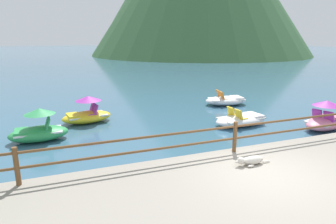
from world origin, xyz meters
TOP-DOWN VIEW (x-y plane):
  - ground_plane at (0.00, 40.00)m, footprint 200.00×200.00m
  - dock_railing at (0.00, 1.55)m, footprint 23.92×0.12m
  - dog_resting at (-0.11, 0.57)m, footprint 1.08×0.40m
  - pedal_boat_0 at (-5.73, 5.92)m, footprint 2.18×1.29m
  - pedal_boat_1 at (4.09, 8.67)m, footprint 2.60×1.71m
  - pedal_boat_2 at (-3.79, 7.79)m, footprint 2.39×1.57m
  - pedal_boat_3 at (2.60, 4.97)m, footprint 2.68×1.54m
  - pedal_boat_4 at (5.68, 3.25)m, footprint 2.73×1.85m

SIDE VIEW (x-z plane):
  - ground_plane at x=0.00m, z-range 0.00..0.00m
  - pedal_boat_3 at x=2.60m, z-range -0.16..0.66m
  - pedal_boat_1 at x=4.09m, z-range -0.15..0.69m
  - pedal_boat_4 at x=5.68m, z-range -0.22..1.02m
  - pedal_boat_2 at x=-3.79m, z-range -0.21..1.02m
  - pedal_boat_0 at x=-5.73m, z-range -0.21..1.04m
  - dog_resting at x=-0.11m, z-range 0.39..0.65m
  - dock_railing at x=0.00m, z-range 0.51..1.46m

